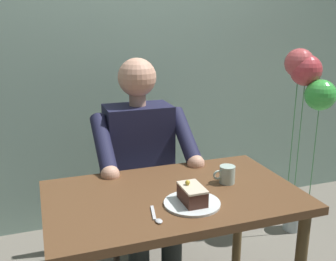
# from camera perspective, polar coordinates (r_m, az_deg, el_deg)

# --- Properties ---
(cafe_rear_panel) EXTENTS (6.40, 0.12, 3.00)m
(cafe_rear_panel) POSITION_cam_1_polar(r_m,az_deg,el_deg) (2.71, -8.56, 17.27)
(cafe_rear_panel) COLOR #93B3A4
(cafe_rear_panel) RESTS_ON ground
(dining_table) EXTENTS (1.08, 0.65, 0.72)m
(dining_table) POSITION_cam_1_polar(r_m,az_deg,el_deg) (1.72, 0.80, -12.03)
(dining_table) COLOR brown
(dining_table) RESTS_ON ground
(chair) EXTENTS (0.42, 0.42, 0.90)m
(chair) POSITION_cam_1_polar(r_m,az_deg,el_deg) (2.35, -4.84, -7.54)
(chair) COLOR #4B3D33
(chair) RESTS_ON ground
(seated_person) EXTENTS (0.53, 0.58, 1.24)m
(seated_person) POSITION_cam_1_polar(r_m,az_deg,el_deg) (2.13, -3.77, -5.56)
(seated_person) COLOR #1F203C
(seated_person) RESTS_ON ground
(dessert_plate) EXTENTS (0.23, 0.23, 0.01)m
(dessert_plate) POSITION_cam_1_polar(r_m,az_deg,el_deg) (1.58, 3.56, -10.65)
(dessert_plate) COLOR white
(dessert_plate) RESTS_ON dining_table
(cake_slice) EXTENTS (0.08, 0.14, 0.09)m
(cake_slice) POSITION_cam_1_polar(r_m,az_deg,el_deg) (1.56, 3.58, -9.34)
(cake_slice) COLOR #4C291F
(cake_slice) RESTS_ON dessert_plate
(coffee_cup) EXTENTS (0.11, 0.07, 0.08)m
(coffee_cup) POSITION_cam_1_polar(r_m,az_deg,el_deg) (1.78, 8.66, -6.38)
(coffee_cup) COLOR #AFC7BB
(coffee_cup) RESTS_ON dining_table
(dessert_spoon) EXTENTS (0.03, 0.14, 0.01)m
(dessert_spoon) POSITION_cam_1_polar(r_m,az_deg,el_deg) (1.48, -1.74, -12.65)
(dessert_spoon) COLOR silver
(dessert_spoon) RESTS_ON dining_table
(balloon_display) EXTENTS (0.27, 0.33, 1.26)m
(balloon_display) POSITION_cam_1_polar(r_m,az_deg,el_deg) (2.67, 19.75, 4.95)
(balloon_display) COLOR #B2C1C6
(balloon_display) RESTS_ON ground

